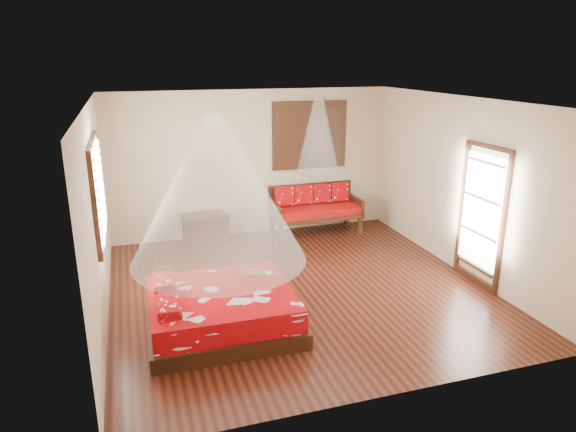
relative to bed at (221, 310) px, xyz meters
name	(u,v)px	position (x,y,z in m)	size (l,w,h in m)	color
room	(298,200)	(1.33, 0.82, 1.15)	(5.54, 5.54, 2.84)	black
bed	(221,310)	(0.00, 0.00, 0.00)	(1.92, 1.75, 0.63)	black
daybed	(315,207)	(2.48, 3.20, 0.27)	(1.75, 0.78, 0.94)	black
storage_chest	(205,228)	(0.30, 3.27, 0.03)	(0.88, 0.71, 0.54)	black
shutter_panel	(310,135)	(2.48, 3.54, 1.65)	(1.52, 0.06, 1.32)	black
window_left	(98,190)	(-1.38, 1.02, 1.45)	(0.10, 1.74, 1.34)	black
glazed_door	(481,216)	(4.05, 0.22, 0.82)	(0.08, 1.02, 2.16)	black
wine_tray	(255,270)	(0.57, 0.44, 0.31)	(0.27, 0.27, 0.22)	brown
mosquito_net_main	(217,190)	(0.01, 0.00, 1.60)	(2.17, 2.17, 1.80)	white
mosquito_net_daybed	(318,133)	(2.48, 3.07, 1.75)	(0.82, 0.82, 1.50)	white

